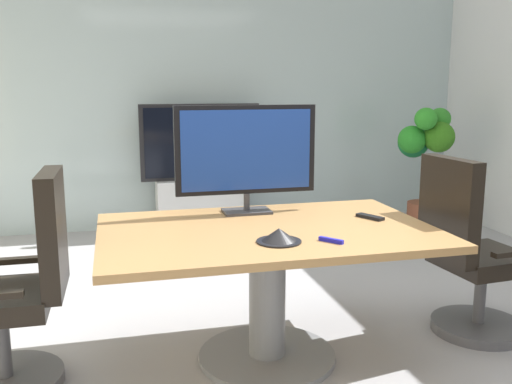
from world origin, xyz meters
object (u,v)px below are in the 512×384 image
object	(u,v)px
tv_monitor	(246,153)
potted_plant	(424,155)
conference_table	(267,264)
wall_display_unit	(201,189)
conference_phone	(279,236)
office_chair_right	(470,262)
remote_control	(370,217)
office_chair_left	(20,299)

from	to	relation	value
tv_monitor	potted_plant	world-z (taller)	tv_monitor
conference_table	potted_plant	distance (m)	3.24
wall_display_unit	potted_plant	size ratio (longest dim) A/B	1.03
conference_phone	wall_display_unit	bearing A→B (deg)	88.37
tv_monitor	office_chair_right	bearing A→B (deg)	-16.79
tv_monitor	remote_control	size ratio (longest dim) A/B	4.94
conference_table	potted_plant	bearing A→B (deg)	45.16
office_chair_left	conference_phone	xyz separation A→B (m)	(1.24, -0.30, 0.32)
conference_table	office_chair_left	size ratio (longest dim) A/B	1.62
office_chair_right	potted_plant	world-z (taller)	potted_plant
potted_plant	remote_control	world-z (taller)	potted_plant
remote_control	conference_phone	bearing A→B (deg)	-178.21
office_chair_right	remote_control	bearing A→B (deg)	79.96
potted_plant	conference_phone	xyz separation A→B (m)	(-2.30, -2.57, -0.02)
conference_table	office_chair_right	world-z (taller)	office_chair_right
office_chair_right	conference_phone	world-z (taller)	office_chair_right
office_chair_left	tv_monitor	size ratio (longest dim) A/B	1.30
office_chair_right	remote_control	size ratio (longest dim) A/B	6.41
conference_table	conference_phone	size ratio (longest dim) A/B	8.03
office_chair_left	wall_display_unit	xyz separation A→B (m)	(1.33, 2.79, -0.01)
office_chair_right	wall_display_unit	distance (m)	3.05
tv_monitor	office_chair_left	bearing A→B (deg)	-163.41
office_chair_left	wall_display_unit	world-z (taller)	wall_display_unit
potted_plant	tv_monitor	bearing A→B (deg)	-140.54
office_chair_right	conference_phone	xyz separation A→B (m)	(-1.28, -0.29, 0.32)
office_chair_left	remote_control	size ratio (longest dim) A/B	6.41
wall_display_unit	office_chair_left	bearing A→B (deg)	-115.44
remote_control	conference_table	bearing A→B (deg)	160.02
tv_monitor	conference_phone	distance (m)	0.75
conference_table	office_chair_right	size ratio (longest dim) A/B	1.62
wall_display_unit	potted_plant	bearing A→B (deg)	-13.47
conference_table	tv_monitor	size ratio (longest dim) A/B	2.10
office_chair_left	conference_table	bearing A→B (deg)	89.26
conference_table	office_chair_right	xyz separation A→B (m)	(1.26, 0.01, -0.09)
office_chair_left	tv_monitor	distance (m)	1.44
office_chair_left	wall_display_unit	size ratio (longest dim) A/B	0.83
potted_plant	conference_table	bearing A→B (deg)	-134.84
wall_display_unit	remote_control	size ratio (longest dim) A/B	7.71
office_chair_left	potted_plant	world-z (taller)	potted_plant
potted_plant	wall_display_unit	bearing A→B (deg)	166.53
conference_table	tv_monitor	world-z (taller)	tv_monitor
conference_table	office_chair_left	distance (m)	1.26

